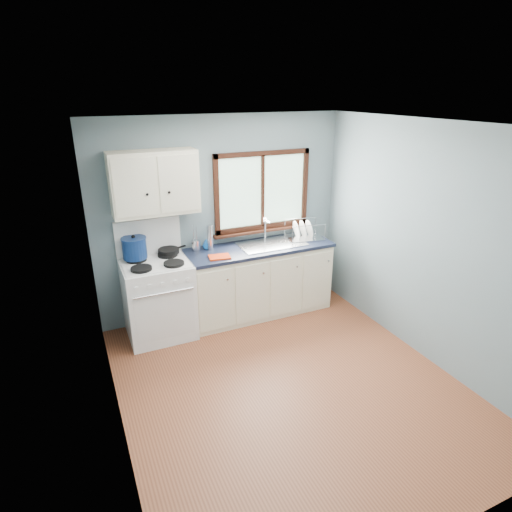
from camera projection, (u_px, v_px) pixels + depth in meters
name	position (u px, v px, depth m)	size (l,w,h in m)	color
floor	(288.00, 384.00, 4.31)	(3.20, 3.60, 0.02)	brown
ceiling	(297.00, 123.00, 3.38)	(3.20, 3.60, 0.02)	white
wall_back	(223.00, 218.00, 5.38)	(3.20, 0.02, 2.50)	slate
wall_front	(454.00, 390.00, 2.31)	(3.20, 0.02, 2.50)	slate
wall_left	(105.00, 304.00, 3.23)	(0.02, 3.60, 2.50)	slate
wall_right	(427.00, 244.00, 4.46)	(0.02, 3.60, 2.50)	slate
gas_range	(158.00, 297.00, 5.00)	(0.76, 0.69, 1.36)	white
base_cabinets	(259.00, 283.00, 5.55)	(1.85, 0.60, 0.88)	#EFE7C5
countertop	(259.00, 248.00, 5.37)	(1.89, 0.64, 0.04)	black
sink	(271.00, 249.00, 5.46)	(0.84, 0.46, 0.44)	silver
window	(262.00, 197.00, 5.47)	(1.36, 0.10, 1.03)	#9EC6A8
upper_cabinets	(154.00, 183.00, 4.69)	(0.95, 0.35, 0.70)	#EFE7C5
skillet	(169.00, 251.00, 5.04)	(0.39, 0.32, 0.05)	black
stockpot	(134.00, 248.00, 4.85)	(0.31, 0.31, 0.28)	navy
utensil_crock	(196.00, 245.00, 5.20)	(0.13, 0.13, 0.34)	silver
thermos	(210.00, 237.00, 5.20)	(0.07, 0.07, 0.31)	silver
soap_bottle	(206.00, 241.00, 5.20)	(0.09, 0.09, 0.24)	#115AB3
dish_towel	(219.00, 257.00, 5.00)	(0.25, 0.18, 0.02)	red
dish_rack	(304.00, 233.00, 5.64)	(0.52, 0.43, 0.24)	silver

